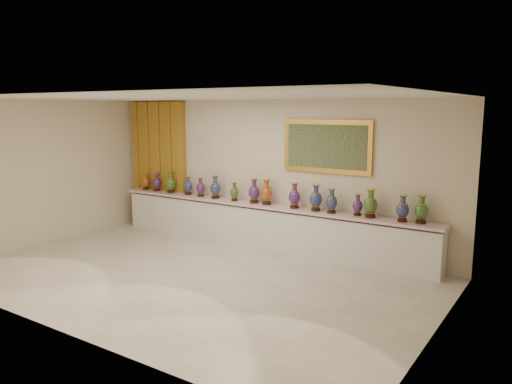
% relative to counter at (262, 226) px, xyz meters
% --- Properties ---
extents(ground, '(8.00, 8.00, 0.00)m').
position_rel_counter_xyz_m(ground, '(0.00, -2.27, -0.44)').
color(ground, beige).
rests_on(ground, ground).
extents(room, '(8.00, 8.00, 8.00)m').
position_rel_counter_xyz_m(room, '(-2.33, 0.17, 1.16)').
color(room, beige).
rests_on(room, ground).
extents(counter, '(7.28, 0.48, 0.90)m').
position_rel_counter_xyz_m(counter, '(0.00, 0.00, 0.00)').
color(counter, white).
rests_on(counter, ground).
extents(vase_0, '(0.20, 0.20, 0.41)m').
position_rel_counter_xyz_m(vase_0, '(-3.32, -0.01, 0.65)').
color(vase_0, black).
rests_on(vase_0, counter).
extents(vase_1, '(0.24, 0.24, 0.44)m').
position_rel_counter_xyz_m(vase_1, '(-2.96, 0.00, 0.66)').
color(vase_1, black).
rests_on(vase_1, counter).
extents(vase_2, '(0.30, 0.30, 0.50)m').
position_rel_counter_xyz_m(vase_2, '(-2.49, -0.03, 0.69)').
color(vase_2, black).
rests_on(vase_2, counter).
extents(vase_3, '(0.22, 0.22, 0.42)m').
position_rel_counter_xyz_m(vase_3, '(-1.99, 0.01, 0.65)').
color(vase_3, black).
rests_on(vase_3, counter).
extents(vase_4, '(0.22, 0.22, 0.42)m').
position_rel_counter_xyz_m(vase_4, '(-1.61, -0.01, 0.65)').
color(vase_4, black).
rests_on(vase_4, counter).
extents(vase_5, '(0.29, 0.29, 0.50)m').
position_rel_counter_xyz_m(vase_5, '(-1.18, -0.04, 0.69)').
color(vase_5, black).
rests_on(vase_5, counter).
extents(vase_6, '(0.23, 0.23, 0.39)m').
position_rel_counter_xyz_m(vase_6, '(-0.68, -0.03, 0.64)').
color(vase_6, black).
rests_on(vase_6, counter).
extents(vase_7, '(0.29, 0.29, 0.50)m').
position_rel_counter_xyz_m(vase_7, '(-0.20, 0.00, 0.69)').
color(vase_7, black).
rests_on(vase_7, counter).
extents(vase_8, '(0.25, 0.25, 0.52)m').
position_rel_counter_xyz_m(vase_8, '(0.11, -0.01, 0.69)').
color(vase_8, black).
rests_on(vase_8, counter).
extents(vase_9, '(0.26, 0.26, 0.50)m').
position_rel_counter_xyz_m(vase_9, '(0.76, -0.02, 0.69)').
color(vase_9, black).
rests_on(vase_9, counter).
extents(vase_10, '(0.27, 0.27, 0.51)m').
position_rel_counter_xyz_m(vase_10, '(1.23, -0.04, 0.69)').
color(vase_10, black).
rests_on(vase_10, counter).
extents(vase_11, '(0.23, 0.23, 0.46)m').
position_rel_counter_xyz_m(vase_11, '(1.56, -0.05, 0.67)').
color(vase_11, black).
rests_on(vase_11, counter).
extents(vase_12, '(0.20, 0.20, 0.40)m').
position_rel_counter_xyz_m(vase_12, '(2.05, 0.00, 0.64)').
color(vase_12, black).
rests_on(vase_12, counter).
extents(vase_13, '(0.25, 0.25, 0.51)m').
position_rel_counter_xyz_m(vase_13, '(2.30, -0.03, 0.69)').
color(vase_13, black).
rests_on(vase_13, counter).
extents(vase_14, '(0.22, 0.22, 0.47)m').
position_rel_counter_xyz_m(vase_14, '(2.88, -0.03, 0.67)').
color(vase_14, black).
rests_on(vase_14, counter).
extents(vase_15, '(0.25, 0.25, 0.49)m').
position_rel_counter_xyz_m(vase_15, '(3.18, 0.00, 0.68)').
color(vase_15, black).
rests_on(vase_15, counter).
extents(label_card, '(0.10, 0.06, 0.00)m').
position_rel_counter_xyz_m(label_card, '(-1.01, -0.14, 0.47)').
color(label_card, white).
rests_on(label_card, counter).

